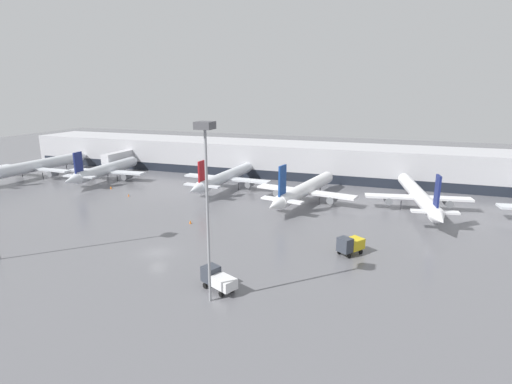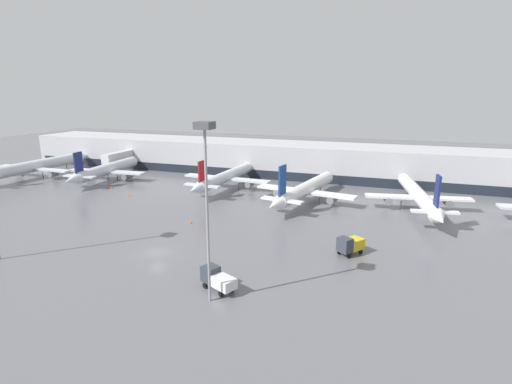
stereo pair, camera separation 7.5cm
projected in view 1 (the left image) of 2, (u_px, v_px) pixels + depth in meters
ground_plane at (157, 253)px, 60.13m from camera, size 320.00×320.00×0.00m
terminal_building at (275, 158)px, 115.69m from camera, size 160.00×27.20×9.00m
parked_jet_0 at (106, 170)px, 108.22m from camera, size 22.26×32.84×9.16m
parked_jet_1 at (305, 189)px, 86.82m from camera, size 22.63×33.81×9.93m
parked_jet_2 at (418, 195)px, 80.62m from camera, size 20.86×35.88×9.90m
parked_jet_3 at (34, 166)px, 111.05m from camera, size 24.61×40.24×10.55m
parked_jet_5 at (226, 177)px, 98.84m from camera, size 22.83×34.34×8.79m
service_truck_0 at (350, 244)px, 59.16m from camera, size 4.02×4.55×2.83m
service_truck_1 at (218, 279)px, 48.70m from camera, size 5.20×3.81×2.65m
traffic_cone_0 at (129, 195)px, 91.87m from camera, size 0.37×0.37×0.58m
traffic_cone_1 at (111, 187)px, 98.98m from camera, size 0.51×0.51×0.62m
traffic_cone_2 at (190, 222)px, 73.16m from camera, size 0.45×0.45×0.65m
apron_light_mast_2 at (206, 165)px, 42.46m from camera, size 1.80×1.80×20.63m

